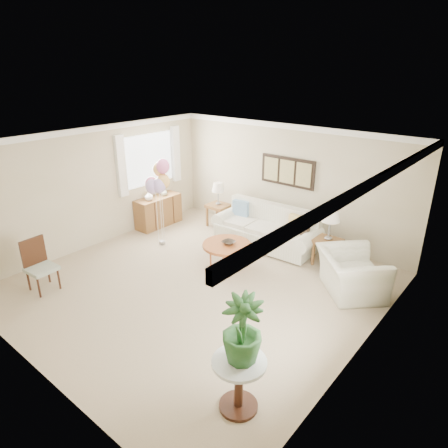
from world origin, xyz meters
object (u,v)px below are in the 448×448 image
object	(u,v)px
armchair	(351,273)
balloon_cluster	(158,179)
sofa	(267,230)
coffee_table	(227,246)
accent_chair	(39,264)

from	to	relation	value
armchair	balloon_cluster	world-z (taller)	balloon_cluster
sofa	coffee_table	xyz separation A→B (m)	(-0.06, -1.35, 0.09)
accent_chair	coffee_table	bearing A→B (deg)	53.98
sofa	armchair	xyz separation A→B (m)	(2.24, -0.71, 0.02)
armchair	coffee_table	bearing A→B (deg)	60.74
sofa	coffee_table	world-z (taller)	sofa
armchair	accent_chair	bearing A→B (deg)	83.61
sofa	balloon_cluster	size ratio (longest dim) A/B	1.26
sofa	balloon_cluster	world-z (taller)	balloon_cluster
accent_chair	armchair	bearing A→B (deg)	38.36
accent_chair	sofa	bearing A→B (deg)	63.15
sofa	balloon_cluster	bearing A→B (deg)	-139.75
sofa	armchair	size ratio (longest dim) A/B	2.17
sofa	accent_chair	distance (m)	4.64
coffee_table	sofa	bearing A→B (deg)	87.26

